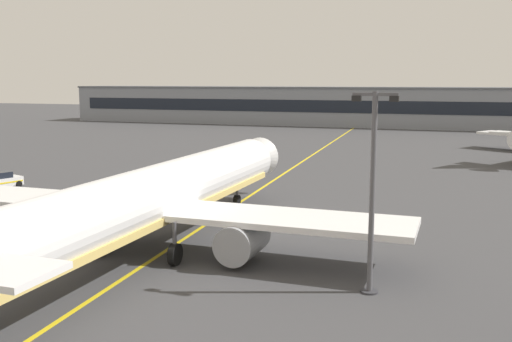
% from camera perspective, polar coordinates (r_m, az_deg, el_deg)
% --- Properties ---
extents(ground_plane, '(400.00, 400.00, 0.00)m').
position_cam_1_polar(ground_plane, '(29.74, -20.37, -12.67)').
color(ground_plane, '#3D3D3F').
extents(taxiway_centreline, '(9.63, 179.77, 0.01)m').
position_cam_1_polar(taxiway_centreline, '(55.23, -0.23, -2.21)').
color(taxiway_centreline, yellow).
rests_on(taxiway_centreline, ground).
extents(airliner_foreground, '(32.03, 41.42, 11.65)m').
position_cam_1_polar(airliner_foreground, '(36.47, -10.35, -2.76)').
color(airliner_foreground, white).
rests_on(airliner_foreground, ground).
extents(apron_lamp_post, '(2.24, 0.90, 10.13)m').
position_cam_1_polar(apron_lamp_post, '(29.19, 11.37, -1.74)').
color(apron_lamp_post, '#515156').
rests_on(apron_lamp_post, ground).
extents(terminal_building, '(165.78, 12.40, 9.16)m').
position_cam_1_polar(terminal_building, '(137.28, 14.05, 6.10)').
color(terminal_building, gray).
rests_on(terminal_building, ground).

